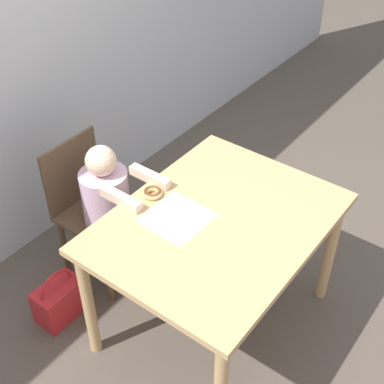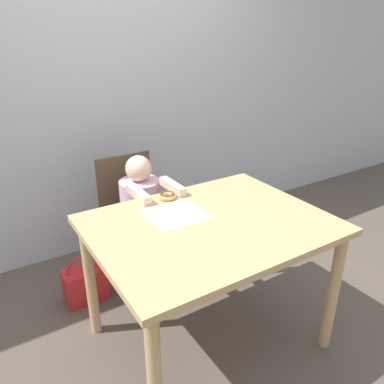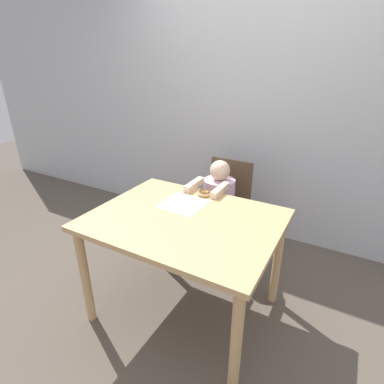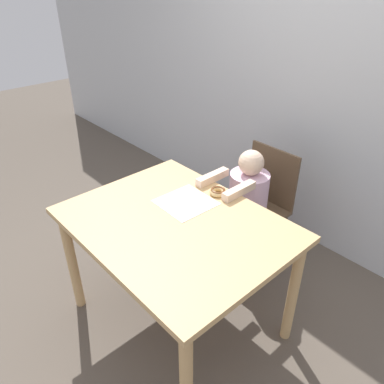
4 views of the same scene
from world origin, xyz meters
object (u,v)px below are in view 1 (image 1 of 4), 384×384
(chair, at_px, (93,209))
(donut, at_px, (152,193))
(child_figure, at_px, (109,217))
(handbag, at_px, (60,300))

(chair, height_order, donut, chair)
(child_figure, relative_size, donut, 9.10)
(chair, height_order, handbag, chair)
(donut, bearing_deg, handbag, 141.93)
(child_figure, distance_m, handbag, 0.54)
(chair, bearing_deg, handbag, -166.69)
(child_figure, height_order, donut, child_figure)
(handbag, bearing_deg, donut, -38.07)
(chair, distance_m, handbag, 0.54)
(chair, bearing_deg, child_figure, -90.00)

